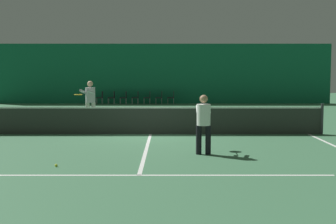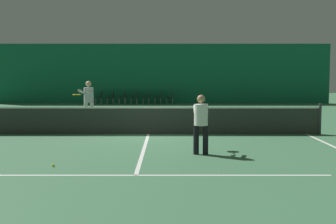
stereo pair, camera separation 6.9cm
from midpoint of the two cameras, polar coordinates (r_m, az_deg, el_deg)
ground_plane at (r=16.27m, az=-2.30°, el=-2.72°), size 60.00×60.00×0.00m
backdrop_curtain at (r=31.40m, az=-1.21°, el=4.69°), size 23.00×0.12×3.99m
court_line_baseline_far at (r=28.10m, az=-1.34°, el=0.57°), size 11.00×0.10×0.00m
court_line_service_far at (r=22.63m, az=-1.66°, el=-0.52°), size 8.25×0.10×0.00m
court_line_service_near at (r=9.98m, az=-3.77°, el=-7.69°), size 8.25×0.10×0.00m
court_line_sideline_right at (r=16.97m, az=16.62°, el=-2.60°), size 0.10×23.80×0.00m
court_line_centre at (r=16.27m, az=-2.30°, el=-2.71°), size 0.10×12.80×0.00m
tennis_net at (r=16.21m, az=-2.31°, el=-0.93°), size 12.00×0.10×1.07m
player_near at (r=12.34m, az=4.16°, el=-0.93°), size 0.41×1.32×1.57m
player_far at (r=19.90m, az=-9.63°, el=1.62°), size 0.78×1.44×1.77m
courtside_chair_0 at (r=31.22m, az=-8.32°, el=1.86°), size 0.44×0.44×0.84m
courtside_chair_1 at (r=31.12m, az=-6.88°, el=1.87°), size 0.44×0.44×0.84m
courtside_chair_2 at (r=31.03m, az=-5.44°, el=1.87°), size 0.44×0.44×0.84m
courtside_chair_3 at (r=30.97m, az=-3.99°, el=1.87°), size 0.44×0.44×0.84m
courtside_chair_4 at (r=30.92m, az=-2.54°, el=1.88°), size 0.44×0.44×0.84m
courtside_chair_5 at (r=30.90m, az=-1.08°, el=1.88°), size 0.44×0.44×0.84m
courtside_chair_6 at (r=30.90m, az=0.38°, el=1.88°), size 0.44×0.44×0.84m
tennis_ball at (r=11.11m, az=-13.68°, el=-6.34°), size 0.07×0.07×0.07m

